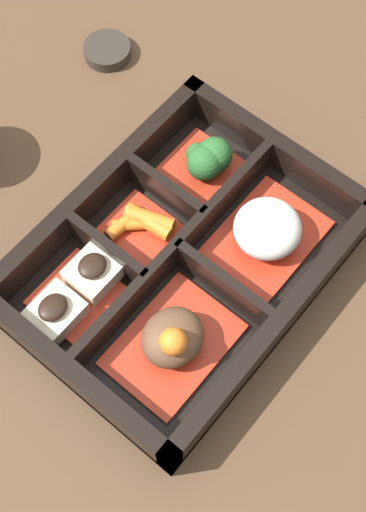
% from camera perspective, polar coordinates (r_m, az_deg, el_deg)
% --- Properties ---
extents(ground_plane, '(3.00, 3.00, 0.00)m').
position_cam_1_polar(ground_plane, '(0.61, 0.00, -1.00)').
color(ground_plane, '#4C3523').
extents(bento_base, '(0.28, 0.21, 0.01)m').
position_cam_1_polar(bento_base, '(0.61, 0.00, -0.81)').
color(bento_base, black).
rests_on(bento_base, ground_plane).
extents(bento_rim, '(0.28, 0.21, 0.04)m').
position_cam_1_polar(bento_rim, '(0.59, -0.19, 0.03)').
color(bento_rim, black).
rests_on(bento_rim, ground_plane).
extents(bowl_rice, '(0.10, 0.07, 0.04)m').
position_cam_1_polar(bowl_rice, '(0.60, 6.73, 1.97)').
color(bowl_rice, '#B22D19').
rests_on(bowl_rice, bento_base).
extents(bowl_stew, '(0.10, 0.07, 0.05)m').
position_cam_1_polar(bowl_stew, '(0.56, -0.83, -6.74)').
color(bowl_stew, '#B22D19').
rests_on(bowl_stew, bento_base).
extents(bowl_greens, '(0.07, 0.06, 0.04)m').
position_cam_1_polar(bowl_greens, '(0.63, 1.97, 7.66)').
color(bowl_greens, '#B22D19').
rests_on(bowl_greens, bento_base).
extents(bowl_carrots, '(0.05, 0.06, 0.02)m').
position_cam_1_polar(bowl_carrots, '(0.61, -3.30, 2.43)').
color(bowl_carrots, '#B22D19').
rests_on(bowl_carrots, bento_base).
extents(bowl_tofu, '(0.09, 0.06, 0.03)m').
position_cam_1_polar(bowl_tofu, '(0.58, -8.58, -2.91)').
color(bowl_tofu, '#B22D19').
rests_on(bowl_tofu, bento_base).
extents(sauce_dish, '(0.05, 0.05, 0.01)m').
position_cam_1_polar(sauce_dish, '(0.74, -6.09, 16.05)').
color(sauce_dish, '#2D2823').
rests_on(sauce_dish, ground_plane).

